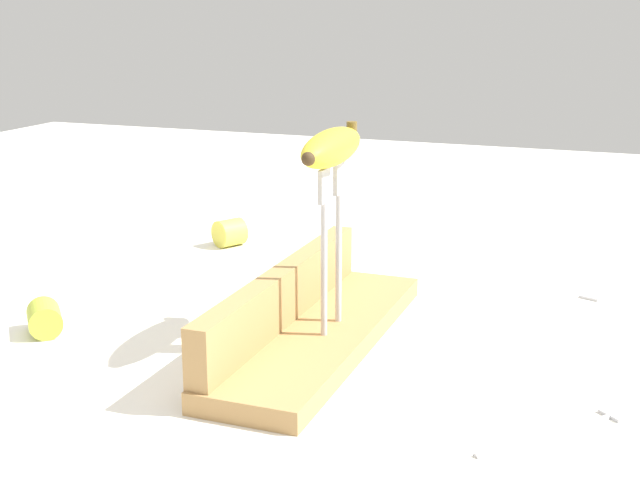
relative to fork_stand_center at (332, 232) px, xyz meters
The scene contains 9 objects.
ground_plane 0.13m from the fork_stand_center, 90.00° to the left, with size 3.00×3.00×0.00m, color white.
wooden_board 0.12m from the fork_stand_center, 90.00° to the left, with size 0.42×0.12×0.02m, color #A87F4C.
board_backstop 0.10m from the fork_stand_center, 90.00° to the left, with size 0.41×0.03×0.06m, color #A87F4C.
fork_stand_center is the anchor object (origin of this frame).
banana_raised_center 0.09m from the fork_stand_center, behind, with size 0.16×0.05×0.04m.
fork_fallen_near 0.32m from the fork_stand_center, 109.39° to the right, with size 0.16×0.14×0.01m.
fork_fallen_far 0.44m from the fork_stand_center, 40.66° to the right, with size 0.15×0.07×0.01m.
banana_chunk_near 0.47m from the fork_stand_center, 40.79° to the left, with size 0.06×0.06×0.04m.
banana_chunk_far 0.35m from the fork_stand_center, 103.71° to the left, with size 0.06×0.06×0.04m.
Camera 1 is at (-0.86, -0.33, 0.37)m, focal length 49.18 mm.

